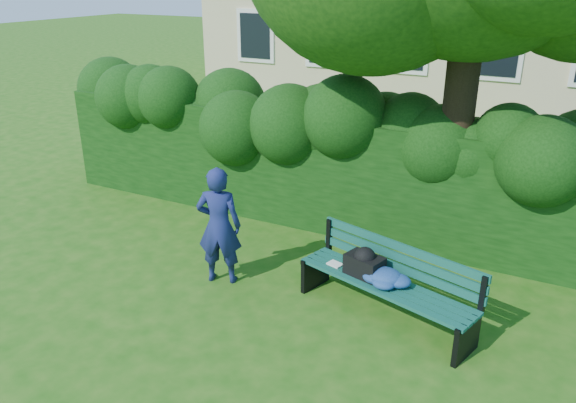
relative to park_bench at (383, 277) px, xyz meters
The scene contains 4 objects.
ground 1.65m from the park_bench, behind, with size 80.00×80.00×0.00m, color #1B570F.
hedge 2.74m from the park_bench, 125.30° to the left, with size 10.00×1.00×1.80m.
park_bench is the anchor object (origin of this frame).
man_reading 2.18m from the park_bench, behind, with size 0.58×0.38×1.59m, color navy.
Camera 1 is at (3.23, -5.62, 3.81)m, focal length 35.00 mm.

